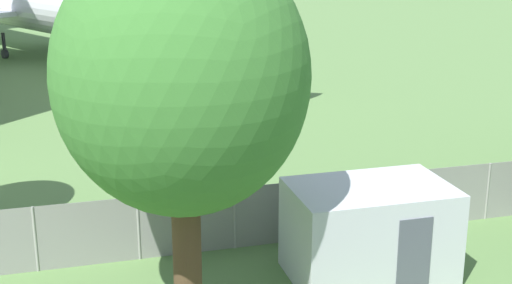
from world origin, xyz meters
name	(u,v)px	position (x,y,z in m)	size (l,w,h in m)	color
perimeter_fence	(235,218)	(0.00, 9.56, 0.86)	(56.07, 0.07, 1.73)	gray
airplane	(41,4)	(-5.20, 42.16, 3.49)	(32.27, 38.82, 10.97)	silver
portable_cabin	(369,231)	(2.79, 7.17, 1.17)	(3.86, 2.50, 2.34)	silver
tree_behind_benches	(182,77)	(-1.80, 6.57, 5.35)	(5.26, 5.26, 8.28)	#4C3823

